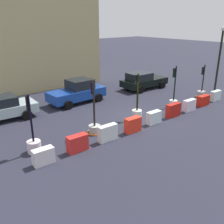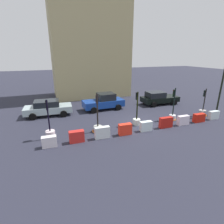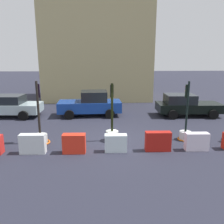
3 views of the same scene
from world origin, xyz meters
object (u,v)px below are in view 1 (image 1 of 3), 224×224
Objects in this scene: traffic_light_3 at (173,99)px; street_lamp_post at (220,56)px; construction_barrier_2 at (108,133)px; traffic_light_1 at (94,125)px; car_blue_estate at (77,92)px; construction_barrier_0 at (43,156)px; construction_barrier_3 at (133,125)px; construction_barrier_5 at (173,110)px; traffic_light_0 at (34,142)px; construction_barrier_7 at (203,100)px; car_black_sedan at (143,81)px; construction_barrier_8 at (216,96)px; traffic_light_4 at (201,93)px; construction_barrier_6 at (189,105)px; construction_barrier_4 at (154,118)px; traffic_light_2 at (137,109)px; construction_barrier_1 at (77,143)px.

traffic_light_3 is 5.97m from street_lamp_post.
traffic_light_1 is at bearing 88.66° from construction_barrier_2.
street_lamp_post is at bearing -29.15° from car_blue_estate.
construction_barrier_3 reaches higher than construction_barrier_0.
construction_barrier_5 is (5.64, -0.01, 0.01)m from construction_barrier_2.
construction_barrier_5 is (9.23, -1.32, -0.10)m from traffic_light_0.
construction_barrier_3 is at bearing -1.49° from construction_barrier_2.
street_lamp_post is (12.68, 0.99, 2.89)m from construction_barrier_2.
traffic_light_0 is at bearing -137.59° from car_blue_estate.
construction_barrier_7 is (7.46, 0.04, -0.05)m from construction_barrier_3.
traffic_light_1 reaches higher than car_black_sedan.
construction_barrier_8 is at bearing 0.64° from construction_barrier_3.
construction_barrier_0 is at bearing 179.35° from construction_barrier_3.
car_black_sedan reaches higher than construction_barrier_8.
street_lamp_post is (16.39, 0.98, 2.96)m from construction_barrier_0.
traffic_light_4 reaches higher than construction_barrier_6.
construction_barrier_4 reaches higher than construction_barrier_0.
construction_barrier_5 is 7.32m from car_black_sedan.
traffic_light_1 is 11.03m from traffic_light_4.
construction_barrier_0 is (-7.32, -1.40, -0.23)m from traffic_light_2.
street_lamp_post reaches higher than construction_barrier_3.
construction_barrier_6 is at bearing -7.01° from traffic_light_0.
construction_barrier_5 is 1.11× the size of construction_barrier_8.
construction_barrier_8 is 0.23× the size of car_black_sedan.
traffic_light_2 reaches higher than traffic_light_4.
construction_barrier_4 is at bearing 179.98° from construction_barrier_7.
traffic_light_4 is at bearing 95.79° from construction_barrier_8.
traffic_light_0 is 3.03× the size of construction_barrier_0.
construction_barrier_8 is at bearing -84.21° from traffic_light_4.
car_blue_estate is at bearing 126.76° from construction_barrier_6.
traffic_light_2 is at bearing 39.43° from construction_barrier_3.
construction_barrier_1 reaches higher than construction_barrier_8.
traffic_light_1 is 2.96× the size of construction_barrier_8.
construction_barrier_1 is 13.06m from construction_barrier_8.
traffic_light_0 reaches higher than car_black_sedan.
car_black_sedan is at bearing 106.78° from construction_barrier_8.
car_black_sedan reaches higher than construction_barrier_6.
construction_barrier_0 is 16.68m from street_lamp_post.
traffic_light_2 is at bearing 179.05° from traffic_light_3.
traffic_light_0 is at bearing 165.94° from construction_barrier_3.
construction_barrier_5 is at bearing -166.88° from traffic_light_4.
traffic_light_1 is 5.75m from construction_barrier_5.
car_black_sedan is (-1.89, 6.28, 0.39)m from construction_barrier_8.
traffic_light_1 is 2.91× the size of construction_barrier_6.
construction_barrier_4 reaches higher than construction_barrier_7.
traffic_light_0 is 9.33m from construction_barrier_5.
construction_barrier_5 is at bearing -0.23° from construction_barrier_4.
traffic_light_0 is 0.52× the size of street_lamp_post.
car_black_sedan is (13.00, 6.32, 0.41)m from construction_barrier_0.
construction_barrier_2 reaches higher than construction_barrier_6.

